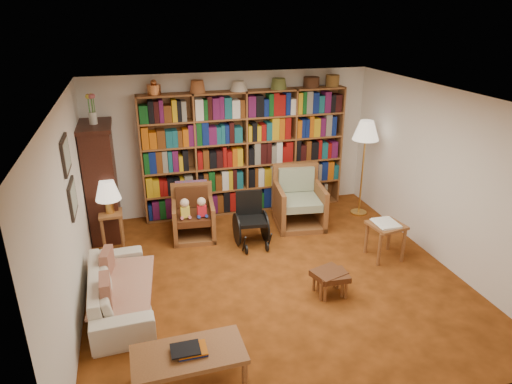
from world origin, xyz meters
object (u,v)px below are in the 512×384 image
object	(u,v)px
armchair_sage	(297,202)
coffee_table	(189,356)
floor_lamp	(366,134)
footstool_a	(333,277)
sofa	(120,289)
side_table_papers	(386,230)
armchair_leather	(193,215)
side_table_lamp	(112,223)
footstool_b	(329,275)
wheelchair	(251,220)

from	to	relation	value
armchair_sage	coffee_table	bearing A→B (deg)	-125.63
floor_lamp	footstool_a	distance (m)	2.98
sofa	side_table_papers	world-z (taller)	side_table_papers
floor_lamp	coffee_table	world-z (taller)	floor_lamp
armchair_leather	coffee_table	world-z (taller)	armchair_leather
sofa	side_table_lamp	bearing A→B (deg)	1.16
armchair_sage	footstool_a	world-z (taller)	armchair_sage
coffee_table	armchair_leather	bearing A→B (deg)	81.14
side_table_lamp	floor_lamp	bearing A→B (deg)	1.51
floor_lamp	footstool_b	size ratio (longest dim) A/B	3.61
wheelchair	coffee_table	size ratio (longest dim) A/B	0.77
sofa	armchair_sage	distance (m)	3.43
footstool_b	coffee_table	world-z (taller)	coffee_table
wheelchair	armchair_sage	bearing A→B (deg)	27.69
armchair_sage	coffee_table	distance (m)	3.98
footstool_a	footstool_b	world-z (taller)	footstool_b
wheelchair	side_table_papers	bearing A→B (deg)	-28.70
floor_lamp	armchair_sage	bearing A→B (deg)	-177.85
armchair_sage	wheelchair	xyz separation A→B (m)	(-0.96, -0.51, 0.01)
armchair_sage	floor_lamp	distance (m)	1.65
sofa	armchair_leather	size ratio (longest dim) A/B	2.07
armchair_leather	footstool_a	world-z (taller)	armchair_leather
wheelchair	side_table_lamp	bearing A→B (deg)	168.27
side_table_lamp	floor_lamp	xyz separation A→B (m)	(4.30, 0.11, 1.08)
side_table_papers	coffee_table	size ratio (longest dim) A/B	0.53
armchair_leather	coffee_table	xyz separation A→B (m)	(-0.51, -3.24, 0.01)
sofa	armchair_sage	xyz separation A→B (m)	(2.97, 1.71, 0.12)
side_table_papers	footstool_a	bearing A→B (deg)	-149.01
footstool_a	coffee_table	bearing A→B (deg)	-152.34
sofa	wheelchair	xyz separation A→B (m)	(2.01, 1.20, 0.13)
side_table_lamp	floor_lamp	world-z (taller)	floor_lamp
wheelchair	floor_lamp	world-z (taller)	floor_lamp
side_table_papers	footstool_a	xyz separation A→B (m)	(-1.16, -0.70, -0.19)
armchair_leather	wheelchair	bearing A→B (deg)	-31.20
footstool_a	coffee_table	size ratio (longest dim) A/B	0.36
wheelchair	coffee_table	xyz separation A→B (m)	(-1.35, -2.73, -0.03)
armchair_sage	side_table_papers	size ratio (longest dim) A/B	1.72
side_table_papers	footstool_b	xyz separation A→B (m)	(-1.19, -0.65, -0.18)
armchair_sage	wheelchair	bearing A→B (deg)	-152.31
footstool_a	sofa	bearing A→B (deg)	169.77
armchair_leather	floor_lamp	distance (m)	3.24
side_table_lamp	floor_lamp	size ratio (longest dim) A/B	0.34
wheelchair	side_table_papers	size ratio (longest dim) A/B	1.46
footstool_a	side_table_lamp	bearing A→B (deg)	142.42
floor_lamp	side_table_papers	distance (m)	1.89
wheelchair	side_table_papers	world-z (taller)	wheelchair
sofa	side_table_papers	distance (m)	3.82
armchair_sage	coffee_table	world-z (taller)	armchair_sage
armchair_sage	wheelchair	world-z (taller)	armchair_sage
wheelchair	footstool_b	bearing A→B (deg)	-69.71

